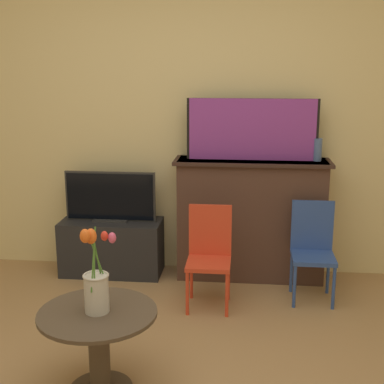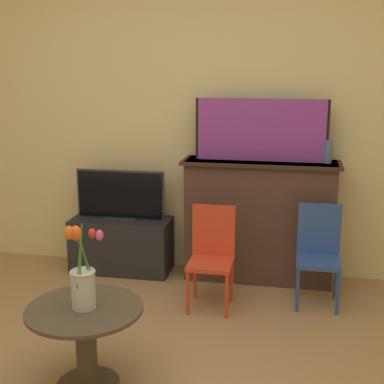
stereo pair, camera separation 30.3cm
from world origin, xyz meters
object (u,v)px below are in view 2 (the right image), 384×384
object	(u,v)px
painting	(261,130)
chair_blue	(318,250)
vase_tulips	(83,280)
tv_monitor	(120,196)
chair_red	(212,252)

from	to	relation	value
painting	chair_blue	distance (m)	0.98
vase_tulips	tv_monitor	bearing A→B (deg)	101.83
chair_red	vase_tulips	size ratio (longest dim) A/B	1.51
tv_monitor	chair_blue	world-z (taller)	tv_monitor
chair_red	vase_tulips	distance (m)	1.24
tv_monitor	vase_tulips	distance (m)	1.66
painting	chair_blue	size ratio (longest dim) A/B	1.40
tv_monitor	chair_red	distance (m)	1.00
chair_blue	vase_tulips	world-z (taller)	vase_tulips
tv_monitor	chair_red	size ratio (longest dim) A/B	1.02
chair_blue	tv_monitor	bearing A→B (deg)	168.68
painting	vase_tulips	bearing A→B (deg)	-114.91
painting	tv_monitor	size ratio (longest dim) A/B	1.37
tv_monitor	chair_blue	distance (m)	1.62
tv_monitor	vase_tulips	size ratio (longest dim) A/B	1.54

